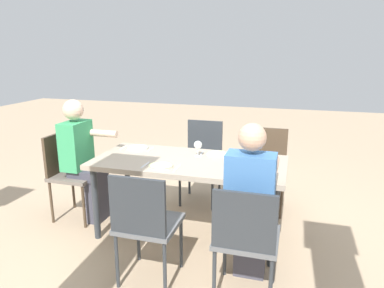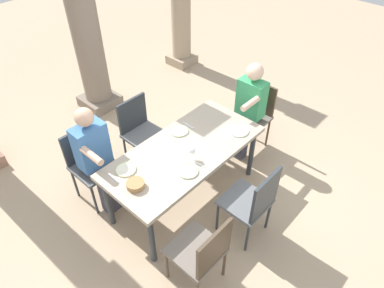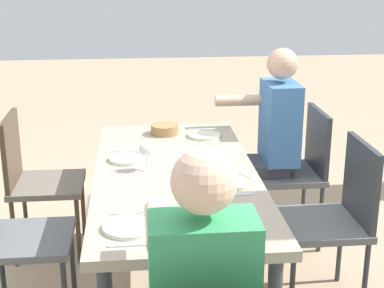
{
  "view_description": "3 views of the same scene",
  "coord_description": "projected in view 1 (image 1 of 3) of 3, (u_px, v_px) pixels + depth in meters",
  "views": [
    {
      "loc": [
        -0.92,
        3.04,
        1.75
      ],
      "look_at": [
        -0.0,
        -0.09,
        0.88
      ],
      "focal_mm": 33.42,
      "sensor_mm": 36.0,
      "label": 1
    },
    {
      "loc": [
        -1.92,
        -1.87,
        3.18
      ],
      "look_at": [
        0.06,
        -0.05,
        0.82
      ],
      "focal_mm": 32.4,
      "sensor_mm": 36.0,
      "label": 2
    },
    {
      "loc": [
        2.81,
        -0.2,
        1.81
      ],
      "look_at": [
        -0.05,
        0.09,
        0.88
      ],
      "focal_mm": 54.94,
      "sensor_mm": 36.0,
      "label": 3
    }
  ],
  "objects": [
    {
      "name": "spoon_2",
      "position": [
        145.0,
        165.0,
        3.18
      ],
      "size": [
        0.02,
        0.17,
        0.01
      ],
      "primitive_type": "cube",
      "rotation": [
        0.0,
        0.0,
        -0.02
      ],
      "color": "silver",
      "rests_on": "dining_table"
    },
    {
      "name": "bread_basket",
      "position": [
        263.0,
        163.0,
        3.15
      ],
      "size": [
        0.17,
        0.17,
        0.06
      ],
      "primitive_type": "cylinder",
      "color": "#9E7547",
      "rests_on": "dining_table"
    },
    {
      "name": "fork_0",
      "position": [
        269.0,
        175.0,
        2.92
      ],
      "size": [
        0.03,
        0.17,
        0.01
      ],
      "primitive_type": "cube",
      "rotation": [
        0.0,
        0.0,
        -0.06
      ],
      "color": "silver",
      "rests_on": "dining_table"
    },
    {
      "name": "spoon_3",
      "position": [
        124.0,
        147.0,
        3.75
      ],
      "size": [
        0.02,
        0.17,
        0.01
      ],
      "primitive_type": "cube",
      "rotation": [
        0.0,
        0.0,
        0.02
      ],
      "color": "silver",
      "rests_on": "dining_table"
    },
    {
      "name": "ground_plane",
      "position": [
        189.0,
        233.0,
        3.52
      ],
      "size": [
        16.0,
        16.0,
        0.0
      ],
      "primitive_type": "plane",
      "color": "tan"
    },
    {
      "name": "chair_mid_south",
      "position": [
        202.0,
        157.0,
        4.18
      ],
      "size": [
        0.44,
        0.44,
        0.94
      ],
      "color": "#5B5E61",
      "rests_on": "ground"
    },
    {
      "name": "spoon_0",
      "position": [
        233.0,
        172.0,
        3.0
      ],
      "size": [
        0.03,
        0.17,
        0.01
      ],
      "primitive_type": "cube",
      "rotation": [
        0.0,
        0.0,
        -0.07
      ],
      "color": "silver",
      "rests_on": "dining_table"
    },
    {
      "name": "chair_head_east",
      "position": [
        69.0,
        169.0,
        3.73
      ],
      "size": [
        0.44,
        0.44,
        0.91
      ],
      "color": "#6A6158",
      "rests_on": "ground"
    },
    {
      "name": "spoon_1",
      "position": [
        202.0,
        153.0,
        3.54
      ],
      "size": [
        0.03,
        0.17,
        0.01
      ],
      "primitive_type": "cube",
      "rotation": [
        0.0,
        0.0,
        0.09
      ],
      "color": "silver",
      "rests_on": "dining_table"
    },
    {
      "name": "plate_0",
      "position": [
        251.0,
        173.0,
        2.96
      ],
      "size": [
        0.21,
        0.21,
        0.02
      ],
      "color": "silver",
      "rests_on": "dining_table"
    },
    {
      "name": "plate_1",
      "position": [
        217.0,
        154.0,
        3.5
      ],
      "size": [
        0.21,
        0.21,
        0.02
      ],
      "color": "white",
      "rests_on": "dining_table"
    },
    {
      "name": "diner_man_white",
      "position": [
        83.0,
        157.0,
        3.65
      ],
      "size": [
        0.49,
        0.35,
        1.27
      ],
      "color": "#3F3F4C",
      "rests_on": "ground"
    },
    {
      "name": "plate_2",
      "position": [
        161.0,
        166.0,
        3.14
      ],
      "size": [
        0.21,
        0.21,
        0.02
      ],
      "color": "silver",
      "rests_on": "dining_table"
    },
    {
      "name": "chair_west_south",
      "position": [
        267.0,
        163.0,
        3.98
      ],
      "size": [
        0.44,
        0.44,
        0.89
      ],
      "color": "#6A6158",
      "rests_on": "ground"
    },
    {
      "name": "wine_glass_1",
      "position": [
        198.0,
        145.0,
        3.42
      ],
      "size": [
        0.08,
        0.08,
        0.15
      ],
      "color": "white",
      "rests_on": "dining_table"
    },
    {
      "name": "fork_3",
      "position": [
        151.0,
        149.0,
        3.67
      ],
      "size": [
        0.03,
        0.17,
        0.01
      ],
      "primitive_type": "cube",
      "rotation": [
        0.0,
        0.0,
        0.06
      ],
      "color": "silver",
      "rests_on": "dining_table"
    },
    {
      "name": "dining_table",
      "position": [
        189.0,
        167.0,
        3.34
      ],
      "size": [
        1.78,
        0.83,
        0.75
      ],
      "color": "tan",
      "rests_on": "ground"
    },
    {
      "name": "plate_3",
      "position": [
        137.0,
        148.0,
        3.71
      ],
      "size": [
        0.23,
        0.23,
        0.02
      ],
      "color": "white",
      "rests_on": "dining_table"
    },
    {
      "name": "chair_mid_north",
      "position": [
        145.0,
        221.0,
        2.63
      ],
      "size": [
        0.44,
        0.44,
        0.9
      ],
      "color": "#5B5E61",
      "rests_on": "ground"
    },
    {
      "name": "fork_1",
      "position": [
        232.0,
        156.0,
        3.46
      ],
      "size": [
        0.02,
        0.17,
        0.01
      ],
      "primitive_type": "cube",
      "rotation": [
        0.0,
        0.0,
        0.01
      ],
      "color": "silver",
      "rests_on": "dining_table"
    },
    {
      "name": "diner_woman_green",
      "position": [
        251.0,
        203.0,
        2.58
      ],
      "size": [
        0.35,
        0.49,
        1.28
      ],
      "color": "#3F3F4C",
      "rests_on": "ground"
    },
    {
      "name": "fork_2",
      "position": [
        177.0,
        168.0,
        3.1
      ],
      "size": [
        0.02,
        0.17,
        0.01
      ],
      "primitive_type": "cube",
      "rotation": [
        0.0,
        0.0,
        -0.01
      ],
      "color": "silver",
      "rests_on": "dining_table"
    },
    {
      "name": "chair_west_north",
      "position": [
        246.0,
        235.0,
        2.44
      ],
      "size": [
        0.44,
        0.44,
        0.88
      ],
      "color": "#5B5E61",
      "rests_on": "ground"
    }
  ]
}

